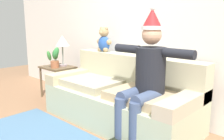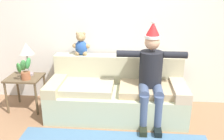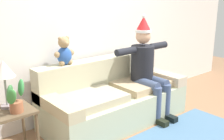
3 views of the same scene
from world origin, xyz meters
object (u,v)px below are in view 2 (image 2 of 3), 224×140
object	(u,v)px
couch	(117,93)
side_table	(25,82)
table_lamp	(26,50)
person_seated	(151,73)
potted_plant	(24,70)
teddy_bear	(81,45)

from	to	relation	value
couch	side_table	xyz separation A→B (m)	(-1.50, 0.01, 0.14)
couch	table_lamp	size ratio (longest dim) A/B	3.89
person_seated	table_lamp	bearing A→B (deg)	171.96
side_table	potted_plant	bearing A→B (deg)	-57.77
teddy_bear	potted_plant	size ratio (longest dim) A/B	1.03
person_seated	table_lamp	distance (m)	2.00
teddy_bear	potted_plant	world-z (taller)	teddy_bear
potted_plant	person_seated	bearing A→B (deg)	-2.35
couch	person_seated	xyz separation A→B (m)	(0.51, -0.17, 0.43)
side_table	table_lamp	bearing A→B (deg)	64.59
side_table	couch	bearing A→B (deg)	-0.54
potted_plant	table_lamp	bearing A→B (deg)	96.77
teddy_bear	potted_plant	distance (m)	0.97
person_seated	couch	bearing A→B (deg)	161.29
couch	person_seated	world-z (taller)	person_seated
side_table	table_lamp	distance (m)	0.52
side_table	table_lamp	world-z (taller)	table_lamp
teddy_bear	side_table	world-z (taller)	teddy_bear
couch	table_lamp	world-z (taller)	table_lamp
person_seated	side_table	xyz separation A→B (m)	(-2.01, 0.19, -0.29)
table_lamp	couch	bearing A→B (deg)	-4.15
person_seated	side_table	size ratio (longest dim) A/B	2.68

